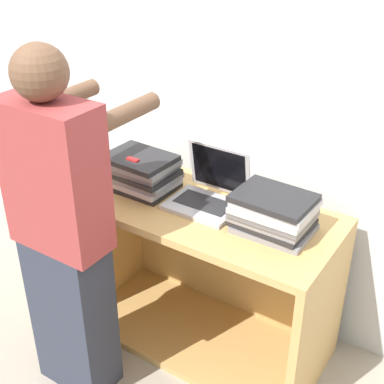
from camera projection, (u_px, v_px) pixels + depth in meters
The scene contains 8 objects.
ground_plane at pixel (169, 373), 2.54m from camera, with size 12.00×12.00×0.00m, color #9E9384.
wall_back at pixel (249, 91), 2.45m from camera, with size 8.00×0.05×2.40m.
cart at pixel (210, 269), 2.61m from camera, with size 1.22×0.58×0.77m.
laptop_open at pixel (208, 193), 2.38m from camera, with size 0.31×0.28×0.25m.
laptop_stack_left at pixel (141, 172), 2.50m from camera, with size 0.33×0.26×0.17m.
laptop_stack_right at pixel (273, 213), 2.17m from camera, with size 0.33×0.26×0.17m.
person at pixel (64, 237), 2.15m from camera, with size 0.40×0.52×1.56m.
inventory_tag at pixel (133, 159), 2.41m from camera, with size 0.06×0.02×0.01m.
Camera 1 is at (1.08, -1.45, 1.98)m, focal length 50.00 mm.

